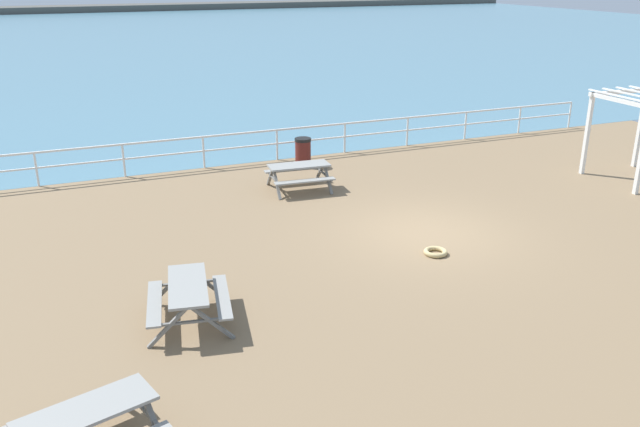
% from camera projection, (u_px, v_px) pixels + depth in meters
% --- Properties ---
extents(ground_plane, '(30.00, 24.00, 0.20)m').
position_uv_depth(ground_plane, '(426.00, 236.00, 16.53)').
color(ground_plane, '#846B4C').
extents(sea_band, '(142.00, 90.00, 0.01)m').
position_uv_depth(sea_band, '(135.00, 38.00, 62.12)').
color(sea_band, teal).
rests_on(sea_band, ground).
extents(distant_shoreline, '(142.00, 6.00, 1.80)m').
position_uv_depth(distant_shoreline, '(95.00, 11.00, 99.31)').
color(distant_shoreline, '#4C4C47').
rests_on(distant_shoreline, ground).
extents(seaward_railing, '(23.07, 0.07, 1.08)m').
position_uv_depth(seaward_railing, '(311.00, 135.00, 22.93)').
color(seaward_railing, white).
rests_on(seaward_railing, ground).
extents(picnic_table_near_left, '(1.81, 2.04, 0.80)m').
position_uv_depth(picnic_table_near_left, '(188.00, 293.00, 12.16)').
color(picnic_table_near_left, gray).
rests_on(picnic_table_near_left, ground).
extents(picnic_table_near_right, '(1.91, 1.67, 0.80)m').
position_uv_depth(picnic_table_near_right, '(299.00, 171.00, 19.50)').
color(picnic_table_near_right, gray).
rests_on(picnic_table_near_right, ground).
extents(picnic_table_mid_centre, '(2.14, 1.93, 0.80)m').
position_uv_depth(picnic_table_mid_centre, '(87.00, 421.00, 8.74)').
color(picnic_table_mid_centre, gray).
rests_on(picnic_table_mid_centre, ground).
extents(litter_bin, '(0.55, 0.55, 0.95)m').
position_uv_depth(litter_bin, '(303.00, 152.00, 21.87)').
color(litter_bin, '#591E19').
rests_on(litter_bin, ground).
extents(rope_coil, '(0.55, 0.55, 0.11)m').
position_uv_depth(rope_coil, '(436.00, 252.00, 15.23)').
color(rope_coil, tan).
rests_on(rope_coil, ground).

